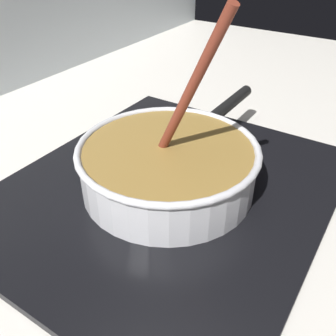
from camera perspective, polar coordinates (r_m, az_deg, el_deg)
The scene contains 5 objects.
ground at distance 0.49m, azimuth 14.32°, elevation -21.32°, with size 2.40×1.60×0.04m, color beige.
hob_plate at distance 0.61m, azimuth 0.00°, elevation -3.25°, with size 0.56×0.48×0.01m, color black.
burner_ring at distance 0.60m, azimuth 0.00°, elevation -2.50°, with size 0.18×0.18×0.01m, color #592D0C.
spare_burner at distance 0.73m, azimuth 7.28°, elevation 4.09°, with size 0.13×0.13×0.01m, color #262628.
cooking_pan at distance 0.58m, azimuth 0.09°, elevation 0.52°, with size 0.44×0.28×0.29m.
Camera 1 is at (-0.28, -0.05, 0.38)m, focal length 40.00 mm.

